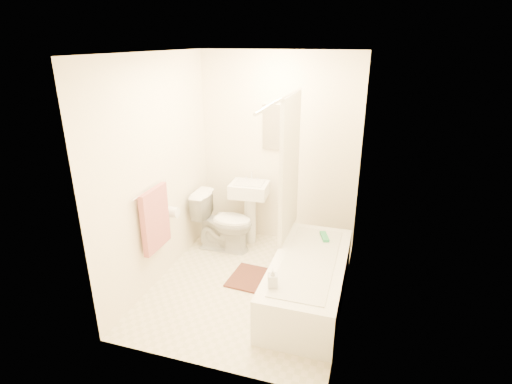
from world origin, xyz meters
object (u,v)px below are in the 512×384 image
(toilet, at_px, (224,222))
(sink, at_px, (250,211))
(bath_mat, at_px, (260,280))
(soap_bottle, at_px, (273,278))
(bathtub, at_px, (308,280))

(toilet, bearing_deg, sink, -47.38)
(bath_mat, relative_size, soap_bottle, 3.66)
(toilet, xyz_separation_m, bathtub, (1.21, -0.75, -0.14))
(bathtub, relative_size, bath_mat, 2.41)
(bathtub, bearing_deg, sink, 133.39)
(bath_mat, bearing_deg, bathtub, -16.87)
(bath_mat, bearing_deg, sink, 115.14)
(toilet, height_order, sink, sink)
(bathtub, distance_m, soap_bottle, 0.67)
(toilet, bearing_deg, bathtub, -122.31)
(toilet, bearing_deg, bath_mat, -132.17)
(toilet, xyz_separation_m, sink, (0.26, 0.25, 0.09))
(toilet, bearing_deg, soap_bottle, -143.35)
(bath_mat, xyz_separation_m, soap_bottle, (0.32, -0.71, 0.53))
(sink, distance_m, bathtub, 1.40)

